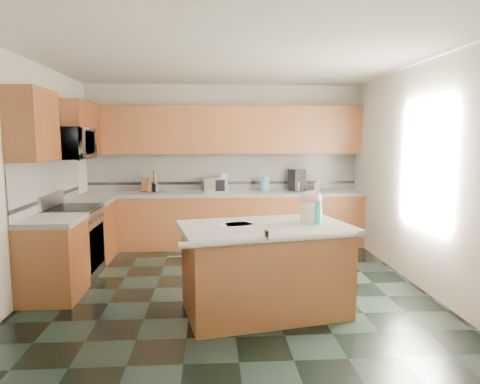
{
  "coord_description": "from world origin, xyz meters",
  "views": [
    {
      "loc": [
        -0.21,
        -5.04,
        1.79
      ],
      "look_at": [
        0.15,
        0.35,
        1.12
      ],
      "focal_mm": 32.0,
      "sensor_mm": 36.0,
      "label": 1
    }
  ],
  "objects": [
    {
      "name": "floor",
      "position": [
        0.0,
        0.0,
        0.0
      ],
      "size": [
        4.6,
        4.6,
        0.0
      ],
      "primitive_type": "plane",
      "color": "black",
      "rests_on": "ground"
    },
    {
      "name": "ceiling",
      "position": [
        0.0,
        0.0,
        2.7
      ],
      "size": [
        4.6,
        4.6,
        0.0
      ],
      "primitive_type": "plane",
      "color": "white",
      "rests_on": "ground"
    },
    {
      "name": "wall_back",
      "position": [
        0.0,
        2.32,
        1.35
      ],
      "size": [
        4.6,
        0.04,
        2.7
      ],
      "primitive_type": "cube",
      "color": "silver",
      "rests_on": "ground"
    },
    {
      "name": "wall_front",
      "position": [
        0.0,
        -2.32,
        1.35
      ],
      "size": [
        4.6,
        0.04,
        2.7
      ],
      "primitive_type": "cube",
      "color": "silver",
      "rests_on": "ground"
    },
    {
      "name": "wall_left",
      "position": [
        -2.32,
        0.0,
        1.35
      ],
      "size": [
        0.04,
        4.6,
        2.7
      ],
      "primitive_type": "cube",
      "color": "silver",
      "rests_on": "ground"
    },
    {
      "name": "wall_right",
      "position": [
        2.32,
        0.0,
        1.35
      ],
      "size": [
        0.04,
        4.6,
        2.7
      ],
      "primitive_type": "cube",
      "color": "silver",
      "rests_on": "ground"
    },
    {
      "name": "back_base_cab",
      "position": [
        0.0,
        2.0,
        0.43
      ],
      "size": [
        4.6,
        0.6,
        0.86
      ],
      "primitive_type": "cube",
      "color": "#3D1808",
      "rests_on": "ground"
    },
    {
      "name": "back_countertop",
      "position": [
        0.0,
        2.0,
        0.89
      ],
      "size": [
        4.6,
        0.64,
        0.06
      ],
      "primitive_type": "cube",
      "color": "white",
      "rests_on": "back_base_cab"
    },
    {
      "name": "back_upper_cab",
      "position": [
        0.0,
        2.13,
        1.94
      ],
      "size": [
        4.6,
        0.33,
        0.78
      ],
      "primitive_type": "cube",
      "color": "#3D1808",
      "rests_on": "wall_back"
    },
    {
      "name": "back_backsplash",
      "position": [
        0.0,
        2.29,
        1.24
      ],
      "size": [
        4.6,
        0.02,
        0.63
      ],
      "primitive_type": "cube",
      "color": "silver",
      "rests_on": "back_countertop"
    },
    {
      "name": "back_accent_band",
      "position": [
        0.0,
        2.28,
        1.04
      ],
      "size": [
        4.6,
        0.01,
        0.05
      ],
      "primitive_type": "cube",
      "color": "black",
      "rests_on": "back_countertop"
    },
    {
      "name": "left_base_cab_rear",
      "position": [
        -2.0,
        1.29,
        0.43
      ],
      "size": [
        0.6,
        0.82,
        0.86
      ],
      "primitive_type": "cube",
      "color": "#3D1808",
      "rests_on": "ground"
    },
    {
      "name": "left_counter_rear",
      "position": [
        -2.0,
        1.29,
        0.89
      ],
      "size": [
        0.64,
        0.82,
        0.06
      ],
      "primitive_type": "cube",
      "color": "white",
      "rests_on": "left_base_cab_rear"
    },
    {
      "name": "left_base_cab_front",
      "position": [
        -2.0,
        -0.24,
        0.43
      ],
      "size": [
        0.6,
        0.72,
        0.86
      ],
      "primitive_type": "cube",
      "color": "#3D1808",
      "rests_on": "ground"
    },
    {
      "name": "left_counter_front",
      "position": [
        -2.0,
        -0.24,
        0.89
      ],
      "size": [
        0.64,
        0.72,
        0.06
      ],
      "primitive_type": "cube",
      "color": "white",
      "rests_on": "left_base_cab_front"
    },
    {
      "name": "left_backsplash",
      "position": [
        -2.29,
        0.55,
        1.24
      ],
      "size": [
        0.02,
        2.3,
        0.63
      ],
      "primitive_type": "cube",
      "color": "silver",
      "rests_on": "wall_left"
    },
    {
      "name": "left_accent_band",
      "position": [
        -2.28,
        0.55,
        1.04
      ],
      "size": [
        0.01,
        2.3,
        0.05
      ],
      "primitive_type": "cube",
      "color": "black",
      "rests_on": "wall_left"
    },
    {
      "name": "left_upper_cab_rear",
      "position": [
        -2.13,
        1.42,
        1.94
      ],
      "size": [
        0.33,
        1.09,
        0.78
      ],
      "primitive_type": "cube",
      "color": "#3D1808",
      "rests_on": "wall_left"
    },
    {
      "name": "left_upper_cab_front",
      "position": [
        -2.13,
        -0.24,
        1.94
      ],
      "size": [
        0.33,
        0.72,
        0.78
      ],
      "primitive_type": "cube",
      "color": "#3D1808",
      "rests_on": "wall_left"
    },
    {
      "name": "range_body",
      "position": [
        -2.0,
        0.5,
        0.44
      ],
      "size": [
        0.6,
        0.76,
        0.88
      ],
      "primitive_type": "cube",
      "color": "#B7B7BC",
      "rests_on": "ground"
    },
    {
      "name": "range_oven_door",
      "position": [
        -1.71,
        0.5,
        0.4
      ],
      "size": [
        0.02,
        0.68,
        0.55
      ],
      "primitive_type": "cube",
      "color": "black",
      "rests_on": "range_body"
    },
    {
      "name": "range_cooktop",
      "position": [
        -2.0,
        0.5,
        0.9
      ],
      "size": [
        0.62,
        0.78,
        0.04
      ],
      "primitive_type": "cube",
      "color": "black",
      "rests_on": "range_body"
    },
    {
      "name": "range_handle",
      "position": [
        -1.68,
        0.5,
        0.78
      ],
      "size": [
        0.02,
        0.66,
        0.02
      ],
      "primitive_type": "cylinder",
      "rotation": [
        1.57,
        0.0,
        0.0
      ],
      "color": "#B7B7BC",
      "rests_on": "range_body"
    },
    {
      "name": "range_backguard",
      "position": [
        -2.26,
        0.5,
        1.02
      ],
      "size": [
        0.06,
        0.76,
        0.18
      ],
      "primitive_type": "cube",
      "color": "#B7B7BC",
      "rests_on": "range_body"
    },
    {
      "name": "microwave",
      "position": [
        -2.0,
        0.5,
        1.73
      ],
      "size": [
        0.5,
        0.73,
        0.41
      ],
      "primitive_type": "imported",
      "rotation": [
        0.0,
        0.0,
        1.57
      ],
      "color": "#B7B7BC",
      "rests_on": "wall_left"
    },
    {
      "name": "island_base",
      "position": [
        0.33,
        -0.79,
        0.43
      ],
      "size": [
        1.75,
        1.21,
        0.86
      ],
      "primitive_type": "cube",
      "rotation": [
        0.0,
        0.0,
        0.2
      ],
      "color": "#3D1808",
      "rests_on": "ground"
    },
    {
      "name": "island_top",
      "position": [
        0.33,
        -0.79,
        0.89
      ],
      "size": [
        1.86,
        1.33,
        0.06
      ],
      "primitive_type": "cube",
      "rotation": [
        0.0,
        0.0,
        0.2
      ],
      "color": "white",
      "rests_on": "island_base"
    },
    {
      "name": "island_bullnose",
      "position": [
        0.33,
        -1.3,
        0.89
      ],
      "size": [
        1.68,
        0.39,
        0.06
      ],
      "primitive_type": "cylinder",
      "rotation": [
        0.0,
        1.57,
        0.2
      ],
      "color": "white",
      "rests_on": "island_base"
    },
    {
      "name": "treat_jar",
      "position": [
        0.82,
        -0.69,
        1.03
      ],
      "size": [
        0.26,
        0.26,
        0.23
      ],
      "primitive_type": "cylinder",
      "rotation": [
        0.0,
        0.0,
        -0.22
      ],
      "color": "#EEE1C5",
      "rests_on": "island_top"
    },
    {
      "name": "treat_jar_lid",
      "position": [
        0.82,
        -0.69,
        1.18
      ],
      "size": [
        0.24,
        0.24,
        0.15
      ],
      "primitive_type": "ellipsoid",
      "color": "#D39495",
      "rests_on": "treat_jar"
    },
    {
      "name": "treat_jar_knob",
      "position": [
        0.82,
        -0.69,
        1.23
      ],
      "size": [
        0.08,
        0.03,
        0.03
      ],
      "primitive_type": "cylinder",
      "rotation": [
        0.0,
        1.57,
        0.0
      ],
      "color": "tan",
      "rests_on": "treat_jar_lid"
    },
    {
      "name": "treat_jar_knob_end_l",
      "position": [
        0.78,
        -0.69,
        1.23
      ],
      "size": [
        0.04,
        0.04,
        0.04
      ],
      "primitive_type": "sphere",
      "color": "tan",
      "rests_on": "treat_jar_lid"
    },
    {
      "name": "treat_jar_knob_end_r",
      "position": [
        0.86,
        -0.69,
        1.23
      ],
      "size": [
        0.04,
        0.04,
        0.04
      ],
      "primitive_type": "sphere",
      "color": "tan",
      "rests_on": "treat_jar_lid"
    },
    {
      "name": "soap_bottle_island",
      "position": [
        0.87,
        -0.74,
        1.08
      ],
      "size": [
        0.16,
        0.16,
        0.33
      ],
      "primitive_type": "imported",
      "rotation": [
        0.0,
        0.0,
        -0.27
      ],
      "color": "#23B59F",
      "rests_on": "island_top"
    },
    {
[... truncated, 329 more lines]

